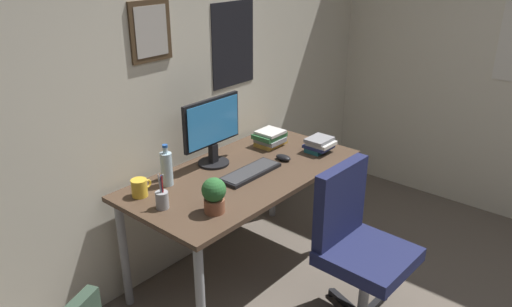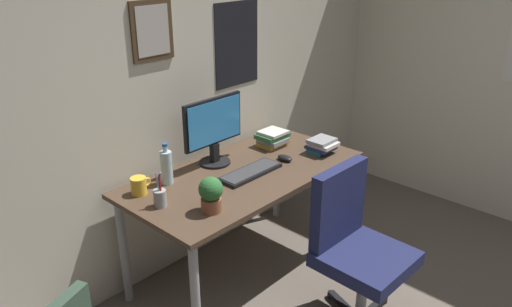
# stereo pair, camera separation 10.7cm
# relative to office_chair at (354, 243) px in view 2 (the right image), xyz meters

# --- Properties ---
(wall_back) EXTENTS (4.40, 0.10, 2.60)m
(wall_back) POSITION_rel_office_chair_xyz_m (-0.27, 1.24, 0.77)
(wall_back) COLOR beige
(wall_back) RESTS_ON ground_plane
(desk) EXTENTS (1.53, 0.77, 0.74)m
(desk) POSITION_rel_office_chair_xyz_m (-0.07, 0.77, 0.14)
(desk) COLOR #4C3828
(desk) RESTS_ON ground_plane
(office_chair) EXTENTS (0.55, 0.57, 0.95)m
(office_chair) POSITION_rel_office_chair_xyz_m (0.00, 0.00, 0.00)
(office_chair) COLOR #1E234C
(office_chair) RESTS_ON ground_plane
(monitor) EXTENTS (0.46, 0.20, 0.43)m
(monitor) POSITION_rel_office_chair_xyz_m (-0.11, 1.00, 0.45)
(monitor) COLOR black
(monitor) RESTS_ON desk
(keyboard) EXTENTS (0.43, 0.15, 0.03)m
(keyboard) POSITION_rel_office_chair_xyz_m (-0.07, 0.72, 0.23)
(keyboard) COLOR black
(keyboard) RESTS_ON desk
(computer_mouse) EXTENTS (0.06, 0.11, 0.04)m
(computer_mouse) POSITION_rel_office_chair_xyz_m (0.23, 0.69, 0.23)
(computer_mouse) COLOR black
(computer_mouse) RESTS_ON desk
(water_bottle) EXTENTS (0.07, 0.07, 0.25)m
(water_bottle) POSITION_rel_office_chair_xyz_m (-0.49, 0.99, 0.32)
(water_bottle) COLOR silver
(water_bottle) RESTS_ON desk
(coffee_mug_near) EXTENTS (0.13, 0.09, 0.10)m
(coffee_mug_near) POSITION_rel_office_chair_xyz_m (-0.69, 1.00, 0.26)
(coffee_mug_near) COLOR yellow
(coffee_mug_near) RESTS_ON desk
(potted_plant) EXTENTS (0.13, 0.13, 0.20)m
(potted_plant) POSITION_rel_office_chair_xyz_m (-0.54, 0.56, 0.32)
(potted_plant) COLOR brown
(potted_plant) RESTS_ON desk
(pen_cup) EXTENTS (0.07, 0.07, 0.20)m
(pen_cup) POSITION_rel_office_chair_xyz_m (-0.69, 0.80, 0.27)
(pen_cup) COLOR #9EA0A5
(pen_cup) RESTS_ON desk
(book_stack_left) EXTENTS (0.17, 0.18, 0.10)m
(book_stack_left) POSITION_rel_office_chair_xyz_m (0.50, 0.60, 0.27)
(book_stack_left) COLOR #26727A
(book_stack_left) RESTS_ON desk
(book_stack_right) EXTENTS (0.22, 0.17, 0.11)m
(book_stack_right) POSITION_rel_office_chair_xyz_m (0.37, 0.92, 0.27)
(book_stack_right) COLOR gold
(book_stack_right) RESTS_ON desk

